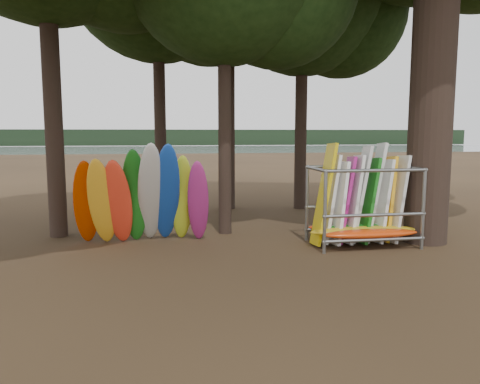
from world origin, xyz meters
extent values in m
plane|color=#47331E|center=(0.00, 0.00, 0.00)|extent=(120.00, 120.00, 0.00)
plane|color=gray|center=(0.00, 60.00, 0.00)|extent=(160.00, 160.00, 0.00)
cube|color=black|center=(0.00, 110.00, 2.00)|extent=(160.00, 4.00, 4.00)
cylinder|color=black|center=(-5.97, 3.00, 5.69)|extent=(0.51, 0.51, 11.39)
cylinder|color=black|center=(-2.96, 6.45, 5.25)|extent=(0.43, 0.43, 10.51)
cylinder|color=black|center=(-0.33, 7.41, 5.87)|extent=(0.62, 0.62, 11.73)
cylinder|color=black|center=(2.57, 6.89, 4.96)|extent=(0.47, 0.47, 9.92)
cylinder|color=black|center=(-1.05, 2.63, 4.70)|extent=(0.39, 0.39, 9.40)
cylinder|color=black|center=(5.86, 3.74, 6.92)|extent=(0.46, 0.46, 13.84)
cylinder|color=black|center=(4.34, 0.57, 6.51)|extent=(1.16, 1.16, 13.02)
ellipsoid|color=#BB3100|center=(-4.94, 1.62, 1.17)|extent=(0.81, 1.33, 2.45)
ellipsoid|color=#F4AB22|center=(-4.52, 1.44, 1.20)|extent=(0.80, 1.50, 2.54)
ellipsoid|color=#FF3920|center=(-4.09, 1.43, 1.19)|extent=(0.86, 1.52, 2.52)
ellipsoid|color=#196B19|center=(-3.66, 1.57, 1.32)|extent=(0.70, 1.32, 2.73)
ellipsoid|color=#BAB8B3|center=(-3.23, 1.45, 1.40)|extent=(0.84, 2.01, 2.97)
ellipsoid|color=#1442AB|center=(-2.80, 1.49, 1.39)|extent=(0.84, 1.91, 2.92)
ellipsoid|color=#ABBE24|center=(-2.37, 1.75, 1.22)|extent=(0.66, 1.15, 2.54)
ellipsoid|color=#9F2672|center=(-1.95, 1.48, 1.16)|extent=(0.70, 1.27, 2.42)
ellipsoid|color=red|center=(2.45, 0.00, 0.42)|extent=(2.64, 0.55, 0.24)
ellipsoid|color=gold|center=(2.45, 0.36, 0.42)|extent=(3.08, 0.55, 0.24)
ellipsoid|color=#166316|center=(2.45, 0.67, 0.42)|extent=(2.59, 0.55, 0.24)
ellipsoid|color=red|center=(2.45, 1.05, 0.42)|extent=(2.71, 0.55, 0.24)
cube|color=#D5B60B|center=(1.40, 0.71, 1.39)|extent=(0.64, 0.81, 2.79)
cube|color=white|center=(1.61, 0.84, 1.22)|extent=(0.54, 0.79, 2.46)
cube|color=white|center=(1.82, 0.63, 1.13)|extent=(0.42, 0.78, 2.29)
cube|color=#A91C79|center=(2.03, 0.78, 1.20)|extent=(0.54, 0.74, 2.42)
cube|color=white|center=(2.24, 0.69, 1.22)|extent=(0.48, 0.78, 2.46)
cube|color=silver|center=(2.45, 0.80, 1.35)|extent=(0.64, 0.76, 2.71)
cube|color=#186C18|center=(2.66, 0.63, 1.19)|extent=(0.51, 0.76, 2.39)
cube|color=silver|center=(2.87, 0.80, 1.39)|extent=(0.65, 0.76, 2.79)
cube|color=white|center=(3.09, 0.68, 1.16)|extent=(0.49, 0.79, 2.34)
cube|color=yellow|center=(3.30, 0.77, 1.19)|extent=(0.36, 0.76, 2.42)
cube|color=silver|center=(3.51, 0.63, 1.22)|extent=(0.55, 0.80, 2.45)
camera|label=1|loc=(-2.86, -11.29, 3.03)|focal=35.00mm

